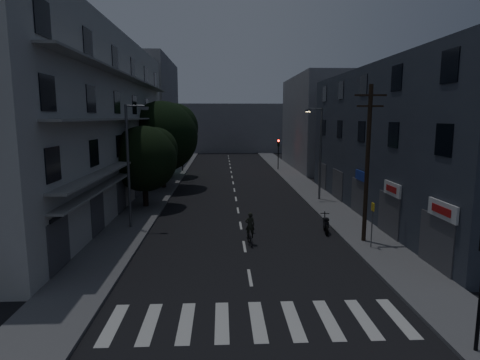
{
  "coord_description": "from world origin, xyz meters",
  "views": [
    {
      "loc": [
        -1.27,
        -15.56,
        7.35
      ],
      "look_at": [
        0.0,
        12.0,
        3.0
      ],
      "focal_mm": 30.0,
      "sensor_mm": 36.0,
      "label": 1
    }
  ],
  "objects": [
    {
      "name": "tree_mid",
      "position": [
        -7.18,
        25.67,
        5.66
      ],
      "size": [
        7.16,
        7.16,
        8.81
      ],
      "color": "black",
      "rests_on": "sidewalk_left"
    },
    {
      "name": "crosswalk",
      "position": [
        -0.0,
        -2.0,
        0.0
      ],
      "size": [
        10.9,
        3.0,
        0.01
      ],
      "color": "beige",
      "rests_on": "ground"
    },
    {
      "name": "street_lamp_left_near",
      "position": [
        -7.22,
        10.55,
        4.6
      ],
      "size": [
        1.51,
        0.25,
        8.0
      ],
      "color": "#515358",
      "rests_on": "sidewalk_left"
    },
    {
      "name": "utility_pole",
      "position": [
        7.06,
        6.85,
        4.87
      ],
      "size": [
        1.8,
        0.24,
        9.0
      ],
      "color": "black",
      "rests_on": "sidewalk_right"
    },
    {
      "name": "building_right",
      "position": [
        11.99,
        14.0,
        5.5
      ],
      "size": [
        6.19,
        28.0,
        11.0
      ],
      "color": "#2D323D",
      "rests_on": "ground"
    },
    {
      "name": "ground",
      "position": [
        0.0,
        25.0,
        0.0
      ],
      "size": [
        160.0,
        160.0,
        0.0
      ],
      "primitive_type": "plane",
      "color": "black",
      "rests_on": "ground"
    },
    {
      "name": "lane_markings",
      "position": [
        0.0,
        31.25,
        0.01
      ],
      "size": [
        0.15,
        60.5,
        0.01
      ],
      "color": "beige",
      "rests_on": "ground"
    },
    {
      "name": "cyclist",
      "position": [
        0.34,
        6.88,
        0.65
      ],
      "size": [
        0.7,
        1.56,
        1.91
      ],
      "rotation": [
        0.0,
        0.0,
        0.12
      ],
      "color": "black",
      "rests_on": "ground"
    },
    {
      "name": "building_far_left",
      "position": [
        -12.0,
        48.0,
        8.0
      ],
      "size": [
        6.0,
        20.0,
        16.0
      ],
      "primitive_type": "cube",
      "color": "slate",
      "rests_on": "ground"
    },
    {
      "name": "building_far_right",
      "position": [
        12.0,
        42.0,
        6.5
      ],
      "size": [
        6.0,
        20.0,
        13.0
      ],
      "primitive_type": "cube",
      "color": "slate",
      "rests_on": "ground"
    },
    {
      "name": "street_lamp_right",
      "position": [
        7.24,
        18.92,
        4.6
      ],
      "size": [
        1.51,
        0.25,
        8.0
      ],
      "color": "#56595D",
      "rests_on": "sidewalk_right"
    },
    {
      "name": "traffic_signal_far_right",
      "position": [
        6.56,
        39.34,
        3.1
      ],
      "size": [
        0.28,
        0.37,
        4.1
      ],
      "color": "black",
      "rests_on": "sidewalk_right"
    },
    {
      "name": "building_far_end",
      "position": [
        0.0,
        70.0,
        5.0
      ],
      "size": [
        24.0,
        8.0,
        10.0
      ],
      "primitive_type": "cube",
      "color": "slate",
      "rests_on": "ground"
    },
    {
      "name": "building_left",
      "position": [
        -11.98,
        18.0,
        6.99
      ],
      "size": [
        7.0,
        36.0,
        14.0
      ],
      "color": "#AEADA9",
      "rests_on": "ground"
    },
    {
      "name": "street_lamp_left_far",
      "position": [
        -6.94,
        30.97,
        4.6
      ],
      "size": [
        1.51,
        0.25,
        8.0
      ],
      "color": "slate",
      "rests_on": "sidewalk_left"
    },
    {
      "name": "traffic_signal_far_left",
      "position": [
        -6.55,
        38.51,
        3.1
      ],
      "size": [
        0.28,
        0.37,
        4.1
      ],
      "color": "black",
      "rests_on": "sidewalk_left"
    },
    {
      "name": "sidewalk_right",
      "position": [
        7.5,
        25.0,
        0.07
      ],
      "size": [
        3.0,
        90.0,
        0.15
      ],
      "primitive_type": "cube",
      "color": "#565659",
      "rests_on": "ground"
    },
    {
      "name": "bus_stop_sign",
      "position": [
        7.04,
        5.62,
        1.89
      ],
      "size": [
        0.06,
        0.35,
        2.52
      ],
      "color": "#595B60",
      "rests_on": "sidewalk_right"
    },
    {
      "name": "sidewalk_left",
      "position": [
        -7.5,
        25.0,
        0.07
      ],
      "size": [
        3.0,
        90.0,
        0.15
      ],
      "primitive_type": "cube",
      "color": "#565659",
      "rests_on": "ground"
    },
    {
      "name": "tree_near",
      "position": [
        -7.44,
        16.88,
        4.23
      ],
      "size": [
        5.29,
        5.29,
        6.52
      ],
      "color": "black",
      "rests_on": "sidewalk_left"
    },
    {
      "name": "tree_far",
      "position": [
        -7.66,
        33.67,
        4.54
      ],
      "size": [
        5.67,
        5.67,
        7.01
      ],
      "color": "black",
      "rests_on": "sidewalk_left"
    },
    {
      "name": "motorcycle",
      "position": [
        5.37,
        9.06,
        0.51
      ],
      "size": [
        0.59,
        2.0,
        1.28
      ],
      "rotation": [
        0.0,
        0.0,
        -0.14
      ],
      "color": "black",
      "rests_on": "ground"
    }
  ]
}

